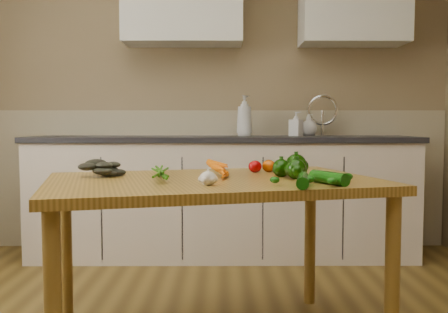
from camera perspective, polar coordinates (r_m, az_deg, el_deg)
name	(u,v)px	position (r m, az deg, el deg)	size (l,w,h in m)	color
room	(164,49)	(1.74, -6.82, 12.08)	(4.04, 5.04, 2.64)	brown
counter_run	(224,195)	(3.76, 0.01, -4.42)	(2.84, 0.64, 1.14)	beige
table	(213,197)	(2.20, -1.28, -4.70)	(1.59, 1.23, 0.75)	olive
soap_bottle_a	(244,116)	(3.82, 2.35, 4.69)	(0.12, 0.12, 0.31)	silver
soap_bottle_b	(296,124)	(3.84, 8.23, 3.72)	(0.08, 0.09, 0.19)	silver
soap_bottle_c	(309,125)	(3.92, 9.65, 3.55)	(0.13, 0.13, 0.16)	silver
carrot_bunch	(201,170)	(2.22, -2.67, -1.52)	(0.26, 0.20, 0.07)	#DF6205
leafy_greens	(101,166)	(2.33, -13.86, -1.01)	(0.20, 0.18, 0.10)	black
garlic_bulb	(208,178)	(1.94, -1.84, -2.51)	(0.07, 0.07, 0.06)	silver
pepper_a	(281,168)	(2.26, 6.55, -1.32)	(0.08, 0.08, 0.08)	black
pepper_b	(296,165)	(2.31, 8.24, -0.99)	(0.10, 0.10, 0.10)	black
pepper_c	(296,169)	(2.18, 8.25, -1.44)	(0.09, 0.09, 0.09)	black
tomato_a	(255,167)	(2.45, 3.57, -1.15)	(0.07, 0.07, 0.06)	#9A0205
tomato_b	(269,166)	(2.48, 5.14, -1.08)	(0.07, 0.07, 0.06)	#C64D04
tomato_c	(280,167)	(2.46, 6.43, -1.15)	(0.07, 0.07, 0.06)	#C64D04
zucchini_a	(329,178)	(2.02, 11.90, -2.40)	(0.05, 0.05, 0.19)	#0B4307
zucchini_b	(303,180)	(1.93, 9.03, -2.72)	(0.05, 0.05, 0.22)	#0B4307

